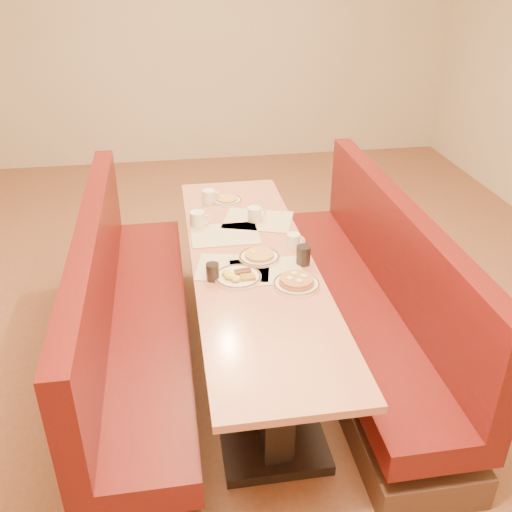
{
  "coord_description": "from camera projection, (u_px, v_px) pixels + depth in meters",
  "views": [
    {
      "loc": [
        -0.44,
        -2.84,
        2.36
      ],
      "look_at": [
        0.0,
        -0.12,
        0.85
      ],
      "focal_mm": 40.0,
      "sensor_mm": 36.0,
      "label": 1
    }
  ],
  "objects": [
    {
      "name": "soda_tumbler_mid",
      "position": [
        303.0,
        255.0,
        3.24
      ],
      "size": [
        0.08,
        0.08,
        0.11
      ],
      "color": "black",
      "rests_on": "diner_table"
    },
    {
      "name": "soda_tumbler_near",
      "position": [
        213.0,
        272.0,
        3.09
      ],
      "size": [
        0.07,
        0.07,
        0.1
      ],
      "color": "black",
      "rests_on": "diner_table"
    },
    {
      "name": "ground",
      "position": [
        253.0,
        363.0,
        3.65
      ],
      "size": [
        8.0,
        8.0,
        0.0
      ],
      "primitive_type": "plane",
      "color": "#9E6647",
      "rests_on": "ground"
    },
    {
      "name": "placemat_far_left",
      "position": [
        225.0,
        234.0,
        3.58
      ],
      "size": [
        0.42,
        0.32,
        0.0
      ],
      "primitive_type": "cube",
      "rotation": [
        0.0,
        0.0,
        -0.01
      ],
      "color": "beige",
      "rests_on": "diner_table"
    },
    {
      "name": "coffee_mug_a",
      "position": [
        294.0,
        240.0,
        3.42
      ],
      "size": [
        0.11,
        0.08,
        0.08
      ],
      "rotation": [
        0.0,
        0.0,
        -0.23
      ],
      "color": "white",
      "rests_on": "diner_table"
    },
    {
      "name": "coffee_mug_d",
      "position": [
        209.0,
        196.0,
        4.0
      ],
      "size": [
        0.13,
        0.09,
        0.1
      ],
      "rotation": [
        0.0,
        0.0,
        0.13
      ],
      "color": "white",
      "rests_on": "diner_table"
    },
    {
      "name": "placemat_far_right",
      "position": [
        258.0,
        220.0,
        3.77
      ],
      "size": [
        0.52,
        0.45,
        0.0
      ],
      "primitive_type": "cube",
      "rotation": [
        0.0,
        0.0,
        -0.32
      ],
      "color": "beige",
      "rests_on": "diner_table"
    },
    {
      "name": "coffee_mug_c",
      "position": [
        255.0,
        214.0,
        3.74
      ],
      "size": [
        0.13,
        0.09,
        0.1
      ],
      "rotation": [
        0.0,
        0.0,
        0.23
      ],
      "color": "white",
      "rests_on": "diner_table"
    },
    {
      "name": "eggs_plate",
      "position": [
        237.0,
        276.0,
        3.11
      ],
      "size": [
        0.26,
        0.26,
        0.05
      ],
      "rotation": [
        0.0,
        0.0,
        0.01
      ],
      "color": "white",
      "rests_on": "diner_table"
    },
    {
      "name": "booth_left",
      "position": [
        131.0,
        328.0,
        3.38
      ],
      "size": [
        0.55,
        2.5,
        1.05
      ],
      "color": "#4C3326",
      "rests_on": "ground"
    },
    {
      "name": "booth_right",
      "position": [
        368.0,
        306.0,
        3.58
      ],
      "size": [
        0.55,
        2.5,
        1.05
      ],
      "color": "#4C3326",
      "rests_on": "ground"
    },
    {
      "name": "extra_plate_mid",
      "position": [
        259.0,
        256.0,
        3.31
      ],
      "size": [
        0.24,
        0.24,
        0.05
      ],
      "rotation": [
        0.0,
        0.0,
        0.23
      ],
      "color": "white",
      "rests_on": "diner_table"
    },
    {
      "name": "extra_plate_far",
      "position": [
        227.0,
        200.0,
        4.04
      ],
      "size": [
        0.21,
        0.21,
        0.04
      ],
      "rotation": [
        0.0,
        0.0,
        0.39
      ],
      "color": "white",
      "rests_on": "diner_table"
    },
    {
      "name": "placemat_near_right",
      "position": [
        267.0,
        271.0,
        3.18
      ],
      "size": [
        0.41,
        0.31,
        0.0
      ],
      "primitive_type": "cube",
      "rotation": [
        0.0,
        0.0,
        -0.02
      ],
      "color": "beige",
      "rests_on": "diner_table"
    },
    {
      "name": "pancake_plate",
      "position": [
        296.0,
        282.0,
        3.05
      ],
      "size": [
        0.25,
        0.25,
        0.06
      ],
      "rotation": [
        0.0,
        0.0,
        -0.3
      ],
      "color": "white",
      "rests_on": "diner_table"
    },
    {
      "name": "diner_table",
      "position": [
        253.0,
        315.0,
        3.47
      ],
      "size": [
        0.7,
        2.5,
        0.75
      ],
      "color": "black",
      "rests_on": "ground"
    },
    {
      "name": "placemat_near_left",
      "position": [
        233.0,
        267.0,
        3.22
      ],
      "size": [
        0.46,
        0.39,
        0.0
      ],
      "primitive_type": "cube",
      "rotation": [
        0.0,
        0.0,
        -0.22
      ],
      "color": "beige",
      "rests_on": "diner_table"
    },
    {
      "name": "room_envelope",
      "position": [
        252.0,
        46.0,
        2.72
      ],
      "size": [
        6.04,
        8.04,
        2.82
      ],
      "color": "beige",
      "rests_on": "ground"
    },
    {
      "name": "coffee_mug_b",
      "position": [
        198.0,
        219.0,
        3.67
      ],
      "size": [
        0.13,
        0.09,
        0.1
      ],
      "rotation": [
        0.0,
        0.0,
        -0.12
      ],
      "color": "white",
      "rests_on": "diner_table"
    }
  ]
}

